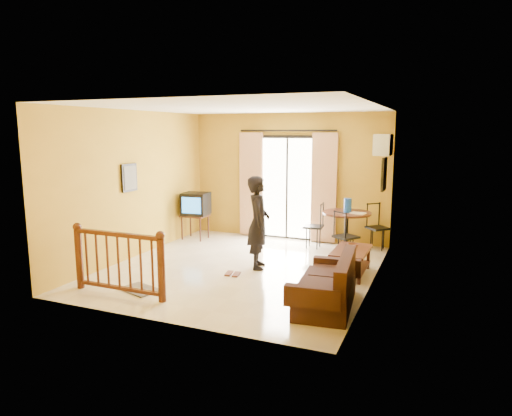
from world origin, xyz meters
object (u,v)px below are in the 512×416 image
at_px(standing_person, 258,223).
at_px(television, 196,204).
at_px(dining_table, 346,220).
at_px(coffee_table, 351,258).
at_px(sofa, 329,288).

bearing_deg(standing_person, television, 34.67).
bearing_deg(television, dining_table, -2.69).
xyz_separation_m(television, coffee_table, (3.72, -1.26, -0.51)).
distance_m(coffee_table, sofa, 1.55).
height_order(dining_table, coffee_table, dining_table).
relative_size(sofa, standing_person, 0.97).
height_order(television, standing_person, standing_person).
bearing_deg(standing_person, dining_table, -55.86).
height_order(coffee_table, sofa, sofa).
distance_m(television, dining_table, 3.34).
xyz_separation_m(dining_table, coffee_table, (0.39, -1.48, -0.35)).
relative_size(dining_table, coffee_table, 0.97).
height_order(dining_table, standing_person, standing_person).
distance_m(dining_table, sofa, 3.08).
relative_size(television, dining_table, 0.62).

